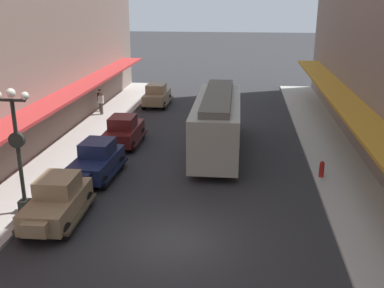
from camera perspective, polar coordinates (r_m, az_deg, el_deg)
The scene contains 11 objects.
ground_plane at distance 16.92m, azimuth -2.40°, elevation -12.26°, with size 200.00×200.00×0.00m, color #2D2D30.
sidewalk_right at distance 17.49m, azimuth 23.32°, elevation -12.54°, with size 3.00×60.00×0.15m, color #B7B5AD.
parked_car_0 at distance 36.80m, azimuth -4.53°, elevation 6.32°, with size 2.15×4.26×1.84m.
parked_car_1 at distance 22.54m, azimuth -12.08°, elevation -1.94°, with size 2.27×4.31×1.84m.
parked_car_2 at distance 27.20m, azimuth -8.70°, elevation 1.80°, with size 2.19×4.28×1.84m.
parked_car_3 at distance 18.62m, azimuth -16.87°, elevation -6.80°, with size 2.23×4.29×1.84m.
streetcar at distance 25.41m, azimuth 3.28°, elevation 3.05°, with size 2.63×9.63×3.46m.
lamp_post_with_clock at distance 18.88m, azimuth -21.40°, elevation -0.28°, with size 1.42×0.44×5.16m.
fire_hydrant at distance 22.80m, azimuth 16.26°, elevation -3.07°, with size 0.24×0.24×0.82m.
pedestrian_0 at distance 35.10m, azimuth -11.67°, elevation 5.52°, with size 0.36×0.28×1.67m.
pedestrian_1 at distance 34.12m, azimuth -11.54°, elevation 5.12°, with size 0.36×0.24×1.64m.
Camera 1 is at (2.36, -14.36, 8.64)m, focal length 41.70 mm.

